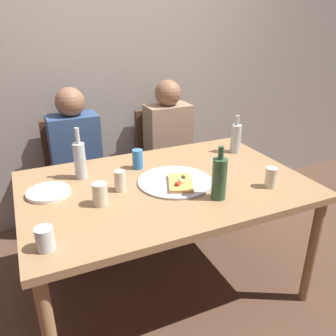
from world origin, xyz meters
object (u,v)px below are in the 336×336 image
(plate_stack, at_px, (48,192))
(chair_left, at_px, (77,170))
(beer_bottle, at_px, (219,178))
(guest_in_beanie, at_px, (173,147))
(guest_in_sweater, at_px, (79,162))
(wine_glass, at_px, (271,177))
(short_glass, at_px, (120,181))
(wine_bottle, at_px, (236,138))
(chair_right, at_px, (165,155))
(pizza_slice_last, at_px, (180,183))
(tumbler_far, at_px, (100,194))
(tumbler_near, at_px, (45,239))
(dining_table, at_px, (165,193))
(pizza_tray, at_px, (175,181))
(water_bottle, at_px, (80,160))
(soda_can, at_px, (138,159))

(plate_stack, xyz_separation_m, chair_left, (0.27, 0.80, -0.24))
(beer_bottle, distance_m, guest_in_beanie, 1.10)
(beer_bottle, bearing_deg, guest_in_sweater, 117.02)
(wine_glass, height_order, short_glass, short_glass)
(guest_in_sweater, bearing_deg, wine_bottle, 152.44)
(chair_left, bearing_deg, chair_right, -180.00)
(pizza_slice_last, distance_m, tumbler_far, 0.46)
(chair_right, bearing_deg, tumbler_near, 49.56)
(tumbler_far, distance_m, wine_glass, 0.93)
(dining_table, xyz_separation_m, guest_in_sweater, (-0.35, 0.77, -0.04))
(guest_in_sweater, bearing_deg, guest_in_beanie, -180.00)
(pizza_tray, height_order, pizza_slice_last, pizza_slice_last)
(beer_bottle, bearing_deg, tumbler_near, -174.39)
(chair_left, bearing_deg, tumbler_near, 75.32)
(water_bottle, relative_size, plate_stack, 1.33)
(plate_stack, bearing_deg, dining_table, -11.66)
(tumbler_near, distance_m, tumbler_far, 0.40)
(tumbler_far, relative_size, short_glass, 1.01)
(pizza_tray, distance_m, short_glass, 0.32)
(wine_bottle, distance_m, water_bottle, 1.07)
(wine_glass, xyz_separation_m, guest_in_beanie, (-0.11, 1.06, -0.16))
(beer_bottle, bearing_deg, short_glass, 146.59)
(water_bottle, xyz_separation_m, tumbler_near, (-0.27, -0.63, -0.07))
(tumbler_near, distance_m, guest_in_beanie, 1.59)
(tumbler_near, bearing_deg, plate_stack, 82.50)
(pizza_slice_last, relative_size, plate_stack, 1.09)
(water_bottle, bearing_deg, wine_bottle, -0.70)
(wine_glass, relative_size, guest_in_beanie, 0.10)
(soda_can, distance_m, guest_in_beanie, 0.72)
(soda_can, xyz_separation_m, chair_left, (-0.28, 0.66, -0.29))
(pizza_tray, bearing_deg, beer_bottle, -63.84)
(pizza_slice_last, height_order, water_bottle, water_bottle)
(pizza_tray, height_order, wine_bottle, wine_bottle)
(pizza_tray, bearing_deg, wine_glass, -30.21)
(pizza_slice_last, bearing_deg, tumbler_far, -178.02)
(wine_bottle, bearing_deg, pizza_tray, -155.50)
(tumbler_far, xyz_separation_m, chair_left, (0.04, 1.02, -0.29))
(chair_right, bearing_deg, wine_glass, 95.11)
(wine_bottle, height_order, guest_in_sweater, guest_in_sweater)
(wine_bottle, bearing_deg, water_bottle, 179.30)
(wine_bottle, bearing_deg, wine_glass, -103.76)
(chair_right, xyz_separation_m, guest_in_sweater, (-0.76, -0.15, 0.13))
(plate_stack, relative_size, guest_in_beanie, 0.20)
(guest_in_sweater, bearing_deg, pizza_slice_last, 115.85)
(pizza_slice_last, distance_m, tumbler_near, 0.80)
(short_glass, relative_size, soda_can, 0.95)
(water_bottle, distance_m, wine_glass, 1.09)
(guest_in_beanie, bearing_deg, plate_stack, 31.94)
(wine_glass, xyz_separation_m, plate_stack, (-1.14, 0.42, -0.05))
(water_bottle, distance_m, tumbler_near, 0.69)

